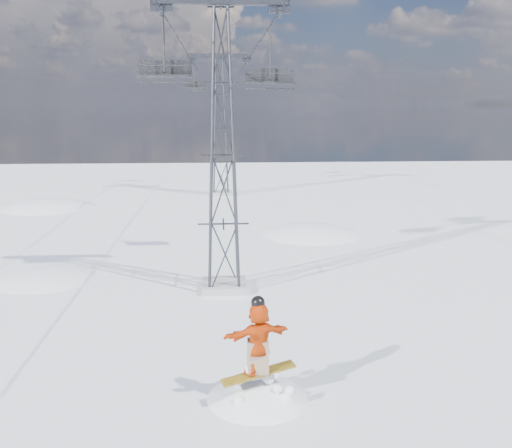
# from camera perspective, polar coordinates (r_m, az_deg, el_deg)

# --- Properties ---
(ground) EXTENTS (120.00, 120.00, 0.00)m
(ground) POSITION_cam_1_polar(r_m,az_deg,el_deg) (16.25, -5.81, -15.49)
(ground) COLOR white
(ground) RESTS_ON ground
(snow_terrain) EXTENTS (39.00, 37.00, 22.00)m
(snow_terrain) POSITION_cam_1_polar(r_m,az_deg,el_deg) (39.90, -11.51, -13.67)
(snow_terrain) COLOR white
(snow_terrain) RESTS_ON ground
(lift_tower_near) EXTENTS (5.20, 1.80, 11.43)m
(lift_tower_near) POSITION_cam_1_polar(r_m,az_deg,el_deg) (22.51, -3.36, 6.80)
(lift_tower_near) COLOR #999999
(lift_tower_near) RESTS_ON ground
(lift_tower_far) EXTENTS (5.20, 1.80, 11.43)m
(lift_tower_far) POSITION_cam_1_polar(r_m,az_deg,el_deg) (47.47, -3.61, 9.45)
(lift_tower_far) COLOR #999999
(lift_tower_far) RESTS_ON ground
(haul_cables) EXTENTS (4.46, 51.00, 0.06)m
(haul_cables) POSITION_cam_1_polar(r_m,az_deg,el_deg) (34.10, -3.64, 17.57)
(haul_cables) COLOR black
(haul_cables) RESTS_ON ground
(lift_chair_near) EXTENTS (2.11, 0.61, 2.61)m
(lift_chair_near) POSITION_cam_1_polar(r_m,az_deg,el_deg) (23.16, -9.12, 14.96)
(lift_chair_near) COLOR black
(lift_chair_near) RESTS_ON ground
(lift_chair_mid) EXTENTS (2.22, 0.64, 2.75)m
(lift_chair_mid) POSITION_cam_1_polar(r_m,az_deg,el_deg) (26.42, 1.42, 14.46)
(lift_chair_mid) COLOR black
(lift_chair_mid) RESTS_ON ground
(lift_chair_far) EXTENTS (1.81, 0.52, 2.24)m
(lift_chair_far) POSITION_cam_1_polar(r_m,az_deg,el_deg) (49.81, -6.28, 13.65)
(lift_chair_far) COLOR black
(lift_chair_far) RESTS_ON ground
(lift_chair_extra) EXTENTS (1.82, 0.52, 2.25)m
(lift_chair_extra) POSITION_cam_1_polar(r_m,az_deg,el_deg) (52.57, -6.15, 13.55)
(lift_chair_extra) COLOR black
(lift_chair_extra) RESTS_ON ground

